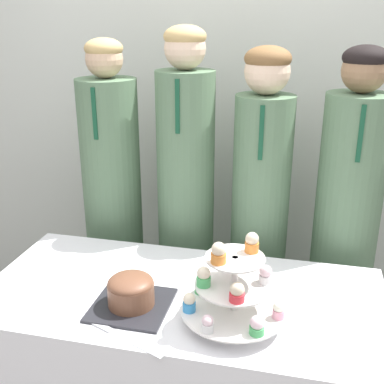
# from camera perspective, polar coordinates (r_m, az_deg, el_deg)

# --- Properties ---
(wall_back) EXTENTS (9.00, 0.06, 2.70)m
(wall_back) POSITION_cam_1_polar(r_m,az_deg,el_deg) (2.55, 4.82, 12.74)
(wall_back) COLOR silver
(wall_back) RESTS_ON ground_plane
(table) EXTENTS (1.42, 0.67, 0.76)m
(table) POSITION_cam_1_polar(r_m,az_deg,el_deg) (1.97, -1.16, -21.18)
(table) COLOR white
(table) RESTS_ON ground_plane
(round_cake) EXTENTS (0.26, 0.26, 0.12)m
(round_cake) POSITION_cam_1_polar(r_m,az_deg,el_deg) (1.65, -7.24, -11.68)
(round_cake) COLOR #232328
(round_cake) RESTS_ON table
(cake_knife) EXTENTS (0.28, 0.13, 0.01)m
(cake_knife) POSITION_cam_1_polar(r_m,az_deg,el_deg) (1.57, -9.39, -16.09)
(cake_knife) COLOR silver
(cake_knife) RESTS_ON table
(cupcake_stand) EXTENTS (0.33, 0.33, 0.30)m
(cupcake_stand) POSITION_cam_1_polar(r_m,az_deg,el_deg) (1.54, 4.97, -11.23)
(cupcake_stand) COLOR silver
(cupcake_stand) RESTS_ON table
(student_0) EXTENTS (0.27, 0.28, 1.59)m
(student_0) POSITION_cam_1_polar(r_m,az_deg,el_deg) (2.37, -9.23, -2.96)
(student_0) COLOR #567556
(student_0) RESTS_ON ground_plane
(student_1) EXTENTS (0.26, 0.26, 1.65)m
(student_1) POSITION_cam_1_polar(r_m,az_deg,el_deg) (2.24, -0.74, -2.95)
(student_1) COLOR #567556
(student_1) RESTS_ON ground_plane
(student_2) EXTENTS (0.25, 0.26, 1.57)m
(student_2) POSITION_cam_1_polar(r_m,az_deg,el_deg) (2.20, 7.92, -4.36)
(student_2) COLOR #567556
(student_2) RESTS_ON ground_plane
(student_3) EXTENTS (0.27, 0.28, 1.58)m
(student_3) POSITION_cam_1_polar(r_m,az_deg,el_deg) (2.21, 17.54, -5.44)
(student_3) COLOR #567556
(student_3) RESTS_ON ground_plane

